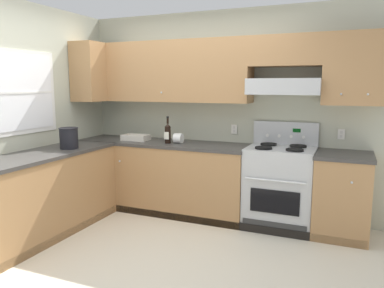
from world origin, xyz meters
The scene contains 10 objects.
ground_plane centered at (0.00, 0.00, 0.00)m, with size 7.04×7.04×0.00m, color beige.
wall_back centered at (0.40, 1.53, 1.48)m, with size 4.68×0.57×2.55m.
wall_left centered at (-1.59, 0.23, 1.34)m, with size 0.47×4.00×2.55m.
counter_back_run centered at (0.03, 1.24, 0.45)m, with size 3.60×0.65×0.91m.
counter_left_run centered at (-1.24, 0.00, 0.45)m, with size 0.63×1.91×0.91m.
stove centered at (1.10, 1.25, 0.48)m, with size 0.76×0.62×1.20m.
wine_bottle centered at (-0.29, 1.16, 1.04)m, with size 0.07×0.08×0.34m.
bowl centered at (-0.79, 1.23, 0.94)m, with size 0.35×0.21×0.08m.
bucket centered at (-1.16, 0.37, 1.04)m, with size 0.22×0.22×0.24m.
paper_towel_roll centered at (-0.17, 1.22, 0.97)m, with size 0.11×0.13×0.13m.
Camera 1 is at (1.79, -2.99, 1.63)m, focal length 35.01 mm.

